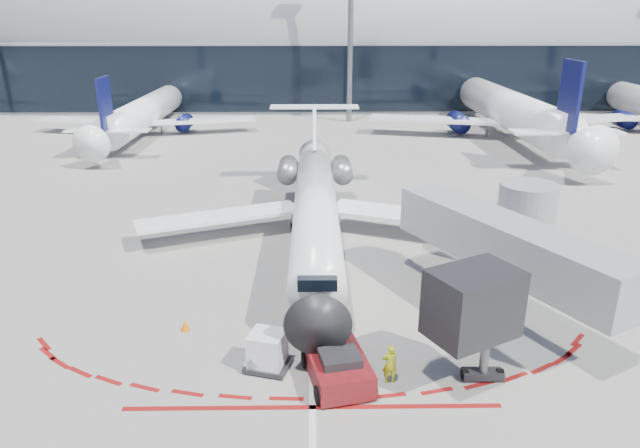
{
  "coord_description": "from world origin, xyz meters",
  "views": [
    {
      "loc": [
        0.04,
        -28.86,
        13.64
      ],
      "look_at": [
        0.43,
        -0.56,
        3.17
      ],
      "focal_mm": 32.0,
      "sensor_mm": 36.0,
      "label": 1
    }
  ],
  "objects_px": {
    "ramp_worker": "(390,364)",
    "uld_container": "(267,351)",
    "pushback_tug": "(338,367)",
    "regional_jet": "(315,204)"
  },
  "relations": [
    {
      "from": "ramp_worker",
      "to": "uld_container",
      "type": "relative_size",
      "value": 0.81
    },
    {
      "from": "pushback_tug",
      "to": "uld_container",
      "type": "bearing_deg",
      "value": 150.14
    },
    {
      "from": "ramp_worker",
      "to": "pushback_tug",
      "type": "bearing_deg",
      "value": -8.69
    },
    {
      "from": "regional_jet",
      "to": "ramp_worker",
      "type": "height_order",
      "value": "regional_jet"
    },
    {
      "from": "pushback_tug",
      "to": "uld_container",
      "type": "xyz_separation_m",
      "value": [
        -2.82,
        0.88,
        0.17
      ]
    },
    {
      "from": "ramp_worker",
      "to": "uld_container",
      "type": "bearing_deg",
      "value": -16.78
    },
    {
      "from": "ramp_worker",
      "to": "uld_container",
      "type": "distance_m",
      "value": 4.94
    },
    {
      "from": "regional_jet",
      "to": "uld_container",
      "type": "xyz_separation_m",
      "value": [
        -2.04,
        -14.27,
        -1.57
      ]
    },
    {
      "from": "regional_jet",
      "to": "pushback_tug",
      "type": "bearing_deg",
      "value": -87.08
    },
    {
      "from": "regional_jet",
      "to": "ramp_worker",
      "type": "relative_size",
      "value": 16.99
    }
  ]
}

